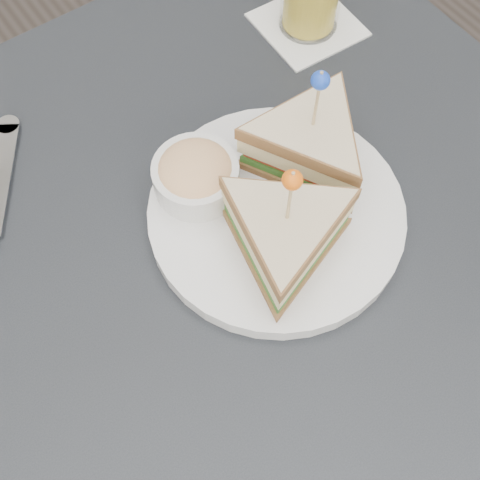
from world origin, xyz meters
TOP-DOWN VIEW (x-y plane):
  - ground_plane at (0.00, 0.00)m, footprint 3.50×3.50m
  - table at (0.00, 0.00)m, footprint 0.80×0.80m
  - plate_meal at (0.07, 0.03)m, footprint 0.30×0.29m

SIDE VIEW (x-z plane):
  - ground_plane at x=0.00m, z-range 0.00..0.00m
  - table at x=0.00m, z-range 0.30..1.05m
  - plate_meal at x=0.07m, z-range 0.72..0.86m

